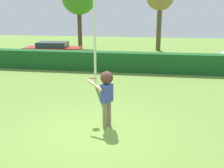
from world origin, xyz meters
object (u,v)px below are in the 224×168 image
object	(u,v)px
person	(107,90)
parked_car_red	(53,49)
frisbee	(93,78)
lamppost	(94,5)

from	to	relation	value
person	parked_car_red	world-z (taller)	person
frisbee	lamppost	world-z (taller)	lamppost
person	frisbee	xyz separation A→B (m)	(-0.57, 0.57, 0.22)
person	frisbee	distance (m)	0.84
parked_car_red	frisbee	bearing A→B (deg)	-63.00
person	lamppost	bearing A→B (deg)	106.87
frisbee	parked_car_red	distance (m)	12.81
person	parked_car_red	xyz separation A→B (m)	(-6.38, 11.96, -0.52)
frisbee	lamppost	distance (m)	4.86
person	frisbee	world-z (taller)	person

